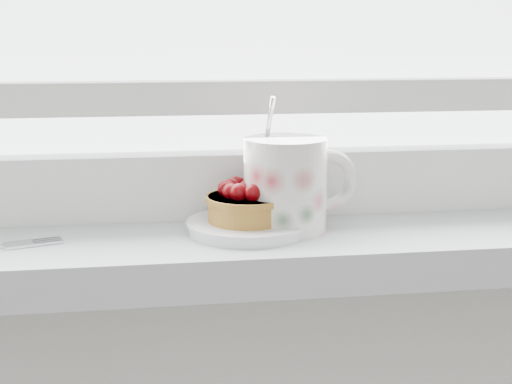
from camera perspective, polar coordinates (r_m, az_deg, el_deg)
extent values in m
cube|color=#B7BDBE|center=(0.74, -2.65, -4.59)|extent=(1.60, 0.20, 0.04)
cube|color=white|center=(0.79, -3.21, 0.71)|extent=(1.30, 0.05, 0.07)
cube|color=white|center=(0.78, -3.29, 7.60)|extent=(1.30, 0.04, 0.04)
cylinder|color=white|center=(0.72, -0.69, -2.76)|extent=(0.12, 0.12, 0.01)
cylinder|color=#956220|center=(0.72, -0.70, -1.30)|extent=(0.08, 0.08, 0.03)
cylinder|color=#956220|center=(0.71, -0.70, -0.52)|extent=(0.08, 0.08, 0.01)
sphere|color=#460508|center=(0.71, -0.70, 0.29)|extent=(0.02, 0.02, 0.02)
sphere|color=#460508|center=(0.72, 0.82, 0.44)|extent=(0.02, 0.02, 0.02)
sphere|color=#460508|center=(0.73, 0.17, 0.55)|extent=(0.02, 0.02, 0.02)
sphere|color=#460508|center=(0.73, -0.45, 0.65)|extent=(0.02, 0.02, 0.02)
sphere|color=#460508|center=(0.73, -1.54, 0.62)|extent=(0.02, 0.02, 0.02)
sphere|color=#460508|center=(0.72, -2.04, 0.44)|extent=(0.02, 0.02, 0.02)
sphere|color=#460508|center=(0.71, -2.41, 0.29)|extent=(0.02, 0.02, 0.02)
sphere|color=#460508|center=(0.70, -2.06, 0.05)|extent=(0.02, 0.02, 0.02)
sphere|color=#460508|center=(0.69, -1.39, -0.02)|extent=(0.02, 0.02, 0.02)
sphere|color=#460508|center=(0.69, -0.27, -0.07)|extent=(0.02, 0.02, 0.02)
sphere|color=#460508|center=(0.70, 0.35, 0.04)|extent=(0.02, 0.02, 0.02)
sphere|color=#460508|center=(0.71, 0.92, 0.18)|extent=(0.02, 0.02, 0.02)
cylinder|color=silver|center=(0.72, 2.35, 0.58)|extent=(0.09, 0.09, 0.09)
cylinder|color=black|center=(0.71, 2.38, 4.00)|extent=(0.07, 0.07, 0.01)
torus|color=silver|center=(0.74, 5.74, 0.93)|extent=(0.07, 0.02, 0.06)
cylinder|color=silver|center=(0.72, 1.03, 5.42)|extent=(0.01, 0.02, 0.06)
cube|color=silver|center=(0.71, -18.50, -4.01)|extent=(0.03, 0.03, 0.00)
cube|color=silver|center=(0.71, -16.31, -3.97)|extent=(0.03, 0.01, 0.00)
cube|color=silver|center=(0.71, -16.39, -3.85)|extent=(0.03, 0.01, 0.00)
cube|color=silver|center=(0.72, -16.46, -3.74)|extent=(0.03, 0.01, 0.00)
cube|color=silver|center=(0.72, -16.53, -3.62)|extent=(0.03, 0.01, 0.00)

